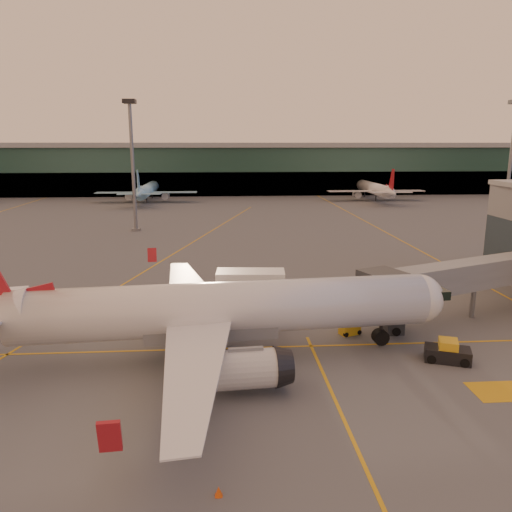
{
  "coord_description": "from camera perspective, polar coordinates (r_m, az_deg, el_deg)",
  "views": [
    {
      "loc": [
        -2.6,
        -35.25,
        17.24
      ],
      "look_at": [
        1.14,
        18.89,
        5.0
      ],
      "focal_mm": 35.0,
      "sensor_mm": 36.0,
      "label": 1
    }
  ],
  "objects": [
    {
      "name": "ground",
      "position": [
        39.33,
        0.24,
        -13.29
      ],
      "size": [
        600.0,
        600.0,
        0.0
      ],
      "primitive_type": "plane",
      "color": "#4C4F54",
      "rests_on": "ground"
    },
    {
      "name": "taxi_markings",
      "position": [
        81.72,
        -7.17,
        0.43
      ],
      "size": [
        100.12,
        173.0,
        0.01
      ],
      "color": "gold",
      "rests_on": "ground"
    },
    {
      "name": "terminal",
      "position": [
        177.27,
        -3.15,
        9.95
      ],
      "size": [
        400.0,
        20.0,
        17.6
      ],
      "color": "#19382D",
      "rests_on": "ground"
    },
    {
      "name": "mast_west_near",
      "position": [
        102.77,
        -13.96,
        11.02
      ],
      "size": [
        2.4,
        2.4,
        25.6
      ],
      "color": "slate",
      "rests_on": "ground"
    },
    {
      "name": "mast_east_near",
      "position": [
        113.05,
        27.14,
        10.14
      ],
      "size": [
        2.4,
        2.4,
        25.6
      ],
      "color": "slate",
      "rests_on": "ground"
    },
    {
      "name": "distant_aircraft_row",
      "position": [
        162.48,
        -22.39,
        5.67
      ],
      "size": [
        225.0,
        34.0,
        13.0
      ],
      "color": "#85C0DE",
      "rests_on": "ground"
    },
    {
      "name": "main_airplane",
      "position": [
        40.59,
        -5.53,
        -6.32
      ],
      "size": [
        41.27,
        37.23,
        12.45
      ],
      "rotation": [
        0.0,
        0.0,
        0.08
      ],
      "color": "white",
      "rests_on": "ground"
    },
    {
      "name": "jet_bridge",
      "position": [
        55.66,
        24.73,
        -1.97
      ],
      "size": [
        26.7,
        13.32,
        6.07
      ],
      "color": "slate",
      "rests_on": "ground"
    },
    {
      "name": "catering_truck",
      "position": [
        49.13,
        -0.53,
        -4.23
      ],
      "size": [
        6.83,
        3.47,
        5.14
      ],
      "rotation": [
        0.0,
        0.0,
        -0.08
      ],
      "color": "red",
      "rests_on": "ground"
    },
    {
      "name": "gpu_cart",
      "position": [
        47.4,
        10.67,
        -8.17
      ],
      "size": [
        2.12,
        1.7,
        1.08
      ],
      "rotation": [
        0.0,
        0.0,
        0.37
      ],
      "color": "gold",
      "rests_on": "ground"
    },
    {
      "name": "pushback_tug",
      "position": [
        43.9,
        21.05,
        -10.27
      ],
      "size": [
        3.95,
        2.97,
        1.81
      ],
      "rotation": [
        0.0,
        0.0,
        -0.36
      ],
      "color": "black",
      "rests_on": "ground"
    },
    {
      "name": "cone_nose",
      "position": [
        44.75,
        22.46,
        -10.58
      ],
      "size": [
        0.46,
        0.46,
        0.58
      ],
      "color": "#DD4A0B",
      "rests_on": "ground"
    },
    {
      "name": "cone_wing_right",
      "position": [
        27.64,
        -4.29,
        -25.25
      ],
      "size": [
        0.42,
        0.42,
        0.53
      ],
      "color": "#DD4A0B",
      "rests_on": "ground"
    },
    {
      "name": "cone_wing_left",
      "position": [
        57.97,
        -4.24,
        -4.37
      ],
      "size": [
        0.4,
        0.4,
        0.51
      ],
      "color": "#DD4A0B",
      "rests_on": "ground"
    }
  ]
}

